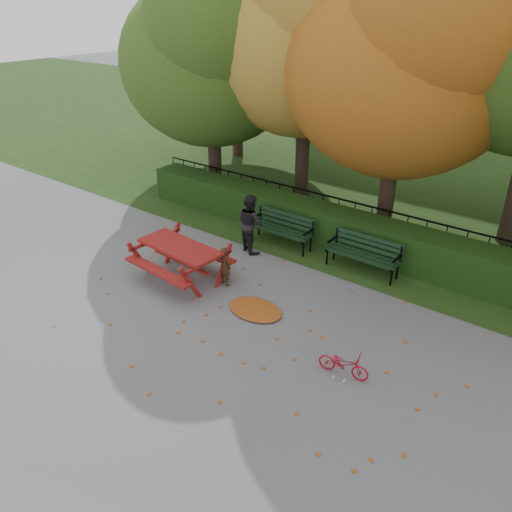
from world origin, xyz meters
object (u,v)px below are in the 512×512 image
Objects in this scene: picnic_table at (180,253)px; adult at (250,223)px; tree_b at (315,19)px; bicycle at (344,364)px; tree_a at (213,51)px; child at (225,266)px; tree_c at (415,52)px; bench_right at (364,251)px; bench_left at (283,227)px; tree_f at (239,4)px.

picnic_table is 1.40× the size of adult.
tree_b is 9.83m from bicycle.
tree_a is 7.73× the size of child.
bench_right is (0.27, -2.26, -4.30)m from tree_c.
bench_left is 1.16× the size of adult.
tree_b reaches higher than bench_right.
child is at bearing -47.80° from tree_a.
child is (0.12, -2.55, -0.04)m from bench_left.
adult is at bearing -80.04° from tree_b.
tree_c is at bearing 96.70° from bench_right.
adult is (-2.87, -0.80, 0.26)m from bench_right.
adult reaches higher than bench_left.
child is (1.27, -5.59, -4.92)m from tree_b.
tree_b is at bearing 96.54° from picnic_table.
bicycle is at bearing -53.54° from tree_b.
tree_f is 11.05m from picnic_table.
bicycle is at bearing -43.67° from tree_f.
child reaches higher than bench_right.
tree_b is 6.05m from adult.
tree_f is 9.80× the size of bicycle.
tree_f is at bearing -26.93° from adult.
tree_f is at bearing 152.01° from tree_b.
picnic_table is (3.02, -4.85, -3.83)m from tree_a.
tree_b reaches higher than tree_a.
adult is at bearing 47.96° from bicycle.
tree_a is at bearing -156.95° from tree_b.
tree_a is at bearing 46.05° from bicycle.
bicycle is (4.97, -6.73, -5.16)m from tree_b.
tree_b is at bearing -57.22° from adult.
bench_right is 1.16× the size of adult.
bench_left is at bearing 77.67° from picnic_table.
bench_left is 2.40m from bench_right.
bench_right is 2.99m from adult.
tree_a is at bearing -15.23° from adult.
tree_f reaches higher than bench_left.
child is (-2.28, -2.55, -0.04)m from bench_right.
tree_b reaches higher than bench_left.
bicycle is at bearing -43.90° from bench_left.
tree_c is 4.44× the size of bench_left.
tree_f reaches higher than tree_a.
tree_f is at bearing 38.16° from bicycle.
child reaches higher than bench_left.
bench_right is (6.29, -1.88, -4.00)m from tree_a.
bench_right is at bearing 0.00° from bench_left.
tree_b is 3.42m from tree_c.
tree_c reaches higher than child.
tree_f is 14.42m from bicycle.
tree_f is 4.22× the size of picnic_table.
bench_left is 1.92× the size of bicycle.
bench_left is 2.55m from child.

